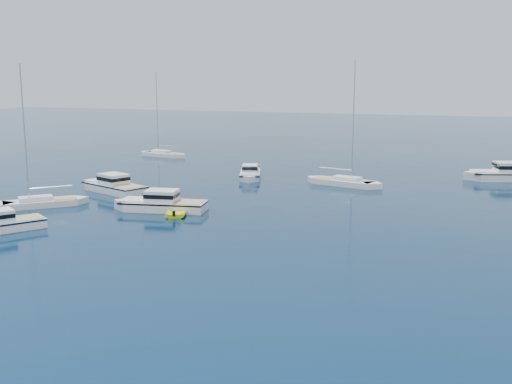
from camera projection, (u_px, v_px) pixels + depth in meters
ground at (184, 328)px, 29.51m from camera, size 400.00×400.00×0.00m
motor_cruiser_centre at (160, 210)px, 56.37m from camera, size 10.10×5.07×2.54m
motor_cruiser_far_l at (113, 192)px, 65.92m from camera, size 10.43×6.14×2.62m
motor_cruiser_distant at (506, 180)px, 73.62m from camera, size 11.59×7.10×2.91m
motor_cruiser_horizon at (250, 178)px, 75.25m from camera, size 5.45×8.66×2.18m
sailboat_mid_l at (40, 206)px, 58.12m from camera, size 8.46×8.84×14.28m
sailboat_centre at (344, 185)px, 70.06m from camera, size 10.54×4.70×15.01m
sailboat_far_l at (163, 156)px, 96.99m from camera, size 9.84×3.88×14.08m
tender_yellow at (177, 214)px, 54.65m from camera, size 3.37×4.38×0.95m
tender_grey_far at (111, 181)px, 73.08m from camera, size 3.93×2.40×0.95m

